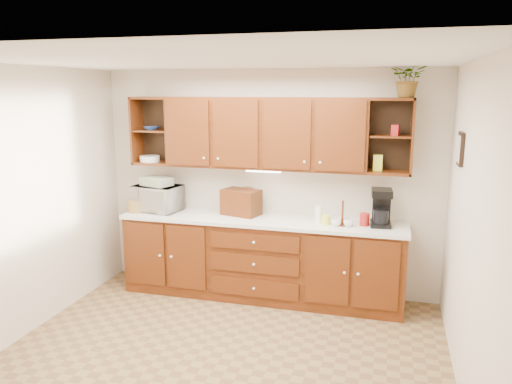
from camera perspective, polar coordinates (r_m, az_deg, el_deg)
The scene contains 26 objects.
floor at distance 4.73m, azimuth -4.08°, elevation -18.45°, with size 4.00×4.00×0.00m, color olive.
ceiling at distance 4.11m, azimuth -4.61°, elevation 14.81°, with size 4.00×4.00×0.00m, color white.
back_wall at distance 5.87m, azimuth 1.37°, elevation 1.11°, with size 4.00×4.00×0.00m, color beige.
left_wall at distance 5.24m, azimuth -25.42°, elevation -1.30°, with size 3.50×3.50×0.00m, color beige.
right_wall at distance 4.05m, azimuth 23.51°, elevation -4.67°, with size 3.50×3.50×0.00m, color beige.
base_cabinets at distance 5.81m, azimuth 0.61°, elevation -7.68°, with size 3.20×0.60×0.90m, color #361A06.
countertop at distance 5.66m, azimuth 0.60°, elevation -3.22°, with size 3.24×0.64×0.04m, color white.
upper_cabinets at distance 5.64m, azimuth 1.10°, elevation 6.75°, with size 3.20×0.33×0.80m.
undercabinet_light at distance 5.64m, azimuth 0.85°, elevation 2.43°, with size 0.40×0.05×0.03m, color white.
framed_picture at distance 4.82m, azimuth 22.33°, elevation 4.57°, with size 0.03×0.24×0.30m, color black.
wicker_basket at distance 6.13m, azimuth -13.46°, elevation -1.54°, with size 0.22×0.22×0.14m, color #A98246.
microwave at distance 6.11m, azimuth -11.21°, elevation -0.68°, with size 0.55×0.38×0.31m, color beige.
towel_stack at distance 6.07m, azimuth -11.29°, elevation 1.20°, with size 0.34×0.25×0.10m, color #D7C365.
wine_bottle at distance 5.73m, azimuth -1.43°, elevation -1.44°, with size 0.07×0.07×0.27m, color black.
woven_tray at distance 5.95m, azimuth -0.99°, elevation -2.21°, with size 0.31×0.31×0.02m, color #A98246.
bread_box at distance 5.79m, azimuth -1.71°, elevation -1.18°, with size 0.42×0.27×0.30m, color #361A06.
mug_tree at distance 5.44m, azimuth 9.83°, elevation -3.34°, with size 0.26×0.25×0.27m.
canister_red at distance 5.47m, azimuth 12.30°, elevation -3.08°, with size 0.10×0.10×0.13m, color maroon.
canister_white at distance 5.49m, azimuth 7.19°, elevation -2.57°, with size 0.08×0.08×0.19m, color white.
canister_yellow at distance 5.45m, azimuth 7.97°, elevation -3.18°, with size 0.09×0.09×0.10m, color yellow.
coffee_maker at distance 5.49m, azimuth 14.12°, elevation -1.78°, with size 0.23×0.29×0.40m.
bowl_stack at distance 6.11m, azimuth -11.87°, elevation 7.15°, with size 0.17×0.17×0.04m, color #26468D.
plate_stack at distance 6.16m, azimuth -12.04°, elevation 3.75°, with size 0.24×0.24×0.07m, color white.
pantry_box_yellow at distance 5.49m, azimuth 13.76°, elevation 3.27°, with size 0.10×0.07×0.17m, color yellow.
pantry_box_red at distance 5.43m, azimuth 15.63°, elevation 6.82°, with size 0.08×0.07×0.11m, color maroon.
potted_plant at distance 5.41m, azimuth 17.08°, elevation 12.32°, with size 0.35×0.30×0.39m, color #999999.
Camera 1 is at (1.38, -3.86, 2.36)m, focal length 35.00 mm.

